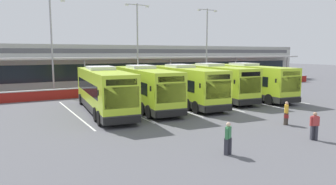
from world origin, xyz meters
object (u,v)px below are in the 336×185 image
coach_bus_right_centre (214,82)px  lamp_post_centre (137,42)px  pedestrian_with_handbag (286,113)px  lamp_post_east (207,43)px  coach_bus_left_centre (144,88)px  coach_bus_rightmost (249,81)px  pedestrian_near_bin (228,137)px  coach_bus_centre (184,86)px  lamp_post_west (52,40)px  pedestrian_in_dark_coat (314,125)px  coach_bus_leftmost (103,91)px

coach_bus_right_centre → lamp_post_centre: lamp_post_centre is taller
pedestrian_with_handbag → lamp_post_east: (8.83, 21.29, 5.43)m
coach_bus_left_centre → coach_bus_rightmost: same height
pedestrian_near_bin → coach_bus_centre: bearing=66.2°
pedestrian_with_handbag → pedestrian_near_bin: size_ratio=1.00×
coach_bus_left_centre → lamp_post_east: lamp_post_east is taller
coach_bus_centre → lamp_post_west: bearing=130.3°
coach_bus_left_centre → pedestrian_in_dark_coat: bearing=-73.8°
lamp_post_west → coach_bus_leftmost: bearing=-80.3°
coach_bus_right_centre → pedestrian_in_dark_coat: (-4.55, -15.11, -0.91)m
coach_bus_centre → pedestrian_near_bin: bearing=-113.8°
pedestrian_with_handbag → pedestrian_in_dark_coat: bearing=-116.4°
coach_bus_right_centre → pedestrian_near_bin: bearing=-125.5°
coach_bus_centre → pedestrian_in_dark_coat: size_ratio=7.62×
pedestrian_near_bin → coach_bus_left_centre: bearing=82.4°
pedestrian_with_handbag → coach_bus_centre: bearing=98.3°
coach_bus_rightmost → lamp_post_west: lamp_post_west is taller
coach_bus_rightmost → lamp_post_east: lamp_post_east is taller
coach_bus_leftmost → lamp_post_west: lamp_post_west is taller
coach_bus_left_centre → lamp_post_west: size_ratio=1.12×
lamp_post_east → pedestrian_with_handbag: bearing=-112.5°
pedestrian_in_dark_coat → lamp_post_west: bearing=111.2°
pedestrian_near_bin → lamp_post_east: bearing=55.8°
lamp_post_centre → coach_bus_left_centre: bearing=-110.8°
pedestrian_near_bin → lamp_post_centre: (6.04, 24.79, 5.42)m
coach_bus_rightmost → lamp_post_east: bearing=79.2°
pedestrian_with_handbag → lamp_post_centre: (-1.51, 21.93, 5.43)m
coach_bus_leftmost → pedestrian_in_dark_coat: 15.91m
coach_bus_left_centre → coach_bus_right_centre: same height
coach_bus_right_centre → lamp_post_west: 18.72m
coach_bus_rightmost → lamp_post_centre: (-8.33, 11.22, 4.50)m
lamp_post_east → coach_bus_centre: bearing=-134.4°
coach_bus_right_centre → pedestrian_near_bin: size_ratio=7.62×
coach_bus_rightmost → pedestrian_near_bin: bearing=-136.6°
coach_bus_right_centre → lamp_post_west: size_ratio=1.12×
coach_bus_centre → coach_bus_rightmost: same height
coach_bus_rightmost → pedestrian_with_handbag: size_ratio=7.62×
pedestrian_with_handbag → lamp_post_west: lamp_post_west is taller
coach_bus_left_centre → pedestrian_near_bin: (-1.82, -13.67, -0.91)m
coach_bus_centre → lamp_post_west: (-10.13, 11.93, 4.50)m
coach_bus_left_centre → lamp_post_east: bearing=35.7°
lamp_post_centre → coach_bus_leftmost: bearing=-125.2°
coach_bus_left_centre → lamp_post_east: size_ratio=1.12×
coach_bus_right_centre → pedestrian_with_handbag: 12.21m
lamp_post_centre → lamp_post_west: bearing=176.1°
pedestrian_near_bin → lamp_post_west: size_ratio=0.15×
coach_bus_left_centre → pedestrian_in_dark_coat: (4.09, -14.11, -0.91)m
coach_bus_centre → coach_bus_rightmost: (8.39, 0.03, 0.00)m
coach_bus_left_centre → pedestrian_near_bin: coach_bus_left_centre is taller
coach_bus_right_centre → coach_bus_leftmost: bearing=-173.7°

